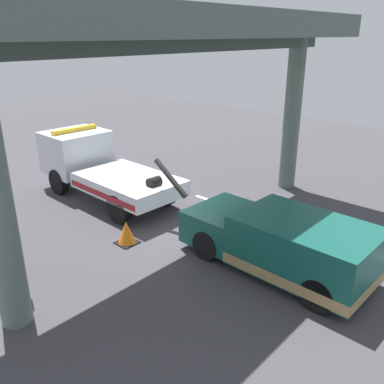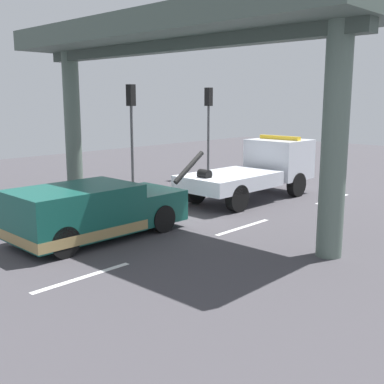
% 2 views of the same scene
% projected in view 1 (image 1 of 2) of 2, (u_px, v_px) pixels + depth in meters
% --- Properties ---
extents(ground_plane, '(60.00, 40.00, 0.10)m').
position_uv_depth(ground_plane, '(176.00, 227.00, 13.55)').
color(ground_plane, '#423F44').
extents(lane_stripe_mid, '(2.60, 0.16, 0.01)m').
position_uv_depth(lane_stripe_mid, '(223.00, 204.00, 15.23)').
color(lane_stripe_mid, silver).
rests_on(lane_stripe_mid, ground).
extents(lane_stripe_east, '(2.60, 0.16, 0.01)m').
position_uv_depth(lane_stripe_east, '(121.00, 171.00, 18.99)').
color(lane_stripe_east, silver).
rests_on(lane_stripe_east, ground).
extents(tow_truck_white, '(7.27, 2.52, 2.46)m').
position_uv_depth(tow_truck_white, '(97.00, 165.00, 15.79)').
color(tow_truck_white, silver).
rests_on(tow_truck_white, ground).
extents(towed_van_green, '(5.24, 2.30, 1.58)m').
position_uv_depth(towed_van_green, '(284.00, 244.00, 10.76)').
color(towed_van_green, '#145147').
rests_on(towed_van_green, ground).
extents(overpass_structure, '(3.60, 13.58, 6.56)m').
position_uv_depth(overpass_structure, '(193.00, 40.00, 10.98)').
color(overpass_structure, '#596B60').
rests_on(overpass_structure, ground).
extents(traffic_cone_orange, '(0.61, 0.61, 0.73)m').
position_uv_depth(traffic_cone_orange, '(126.00, 233.00, 12.30)').
color(traffic_cone_orange, orange).
rests_on(traffic_cone_orange, ground).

